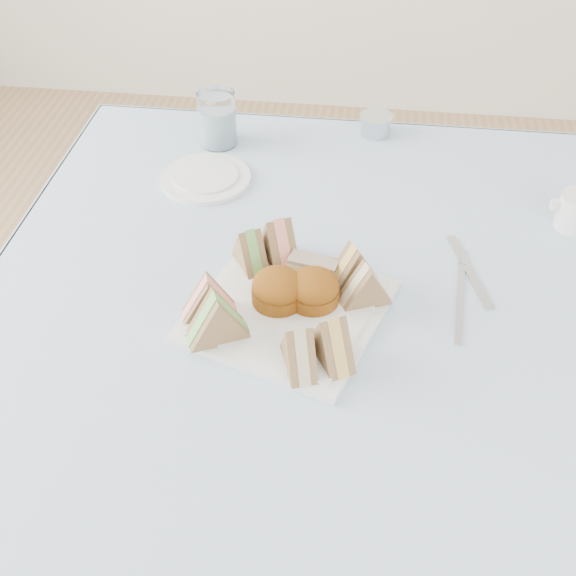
# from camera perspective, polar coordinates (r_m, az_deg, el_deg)

# --- Properties ---
(floor) EXTENTS (4.00, 4.00, 0.00)m
(floor) POSITION_cam_1_polar(r_m,az_deg,el_deg) (1.68, 1.69, -19.08)
(floor) COLOR #9E7751
(floor) RESTS_ON ground
(table) EXTENTS (0.90, 0.90, 0.74)m
(table) POSITION_cam_1_polar(r_m,az_deg,el_deg) (1.37, 2.00, -11.52)
(table) COLOR brown
(table) RESTS_ON floor
(tablecloth) EXTENTS (1.02, 1.02, 0.01)m
(tablecloth) POSITION_cam_1_polar(r_m,az_deg,el_deg) (1.09, 2.46, 0.24)
(tablecloth) COLOR #8BA2C4
(tablecloth) RESTS_ON table
(serving_plate) EXTENTS (0.32, 0.32, 0.01)m
(serving_plate) POSITION_cam_1_polar(r_m,az_deg,el_deg) (1.04, 0.00, -1.81)
(serving_plate) COLOR silver
(serving_plate) RESTS_ON tablecloth
(sandwich_fl_a) EXTENTS (0.08, 0.06, 0.07)m
(sandwich_fl_a) POSITION_cam_1_polar(r_m,az_deg,el_deg) (1.01, -6.30, -0.68)
(sandwich_fl_a) COLOR brown
(sandwich_fl_a) RESTS_ON serving_plate
(sandwich_fl_b) EXTENTS (0.10, 0.07, 0.08)m
(sandwich_fl_b) POSITION_cam_1_polar(r_m,az_deg,el_deg) (0.97, -5.65, -2.22)
(sandwich_fl_b) COLOR brown
(sandwich_fl_b) RESTS_ON serving_plate
(sandwich_fr_a) EXTENTS (0.07, 0.09, 0.07)m
(sandwich_fr_a) POSITION_cam_1_polar(r_m,az_deg,el_deg) (0.94, 3.47, -3.96)
(sandwich_fr_a) COLOR brown
(sandwich_fr_a) RESTS_ON serving_plate
(sandwich_fr_b) EXTENTS (0.06, 0.08, 0.07)m
(sandwich_fr_b) POSITION_cam_1_polar(r_m,az_deg,el_deg) (0.93, 0.87, -4.70)
(sandwich_fr_b) COLOR brown
(sandwich_fr_b) RESTS_ON serving_plate
(sandwich_bl_a) EXTENTS (0.07, 0.08, 0.07)m
(sandwich_bl_a) POSITION_cam_1_polar(r_m,az_deg,el_deg) (1.09, -3.01, 3.18)
(sandwich_bl_a) COLOR brown
(sandwich_bl_a) RESTS_ON serving_plate
(sandwich_bl_b) EXTENTS (0.08, 0.09, 0.08)m
(sandwich_bl_b) POSITION_cam_1_polar(r_m,az_deg,el_deg) (1.09, -0.74, 3.86)
(sandwich_bl_b) COLOR brown
(sandwich_bl_b) RESTS_ON serving_plate
(sandwich_br_a) EXTENTS (0.08, 0.06, 0.07)m
(sandwich_br_a) POSITION_cam_1_polar(r_m,az_deg,el_deg) (1.03, 6.16, 0.35)
(sandwich_br_a) COLOR brown
(sandwich_br_a) RESTS_ON serving_plate
(sandwich_br_b) EXTENTS (0.08, 0.07, 0.07)m
(sandwich_br_b) POSITION_cam_1_polar(r_m,az_deg,el_deg) (1.06, 5.18, 1.89)
(sandwich_br_b) COLOR brown
(sandwich_br_b) RESTS_ON serving_plate
(scone_left) EXTENTS (0.09, 0.09, 0.05)m
(scone_left) POSITION_cam_1_polar(r_m,az_deg,el_deg) (1.03, -0.80, -0.06)
(scone_left) COLOR #8F4B14
(scone_left) RESTS_ON serving_plate
(scone_right) EXTENTS (0.08, 0.08, 0.05)m
(scone_right) POSITION_cam_1_polar(r_m,az_deg,el_deg) (1.03, 2.03, -0.08)
(scone_right) COLOR #8F4B14
(scone_right) RESTS_ON serving_plate
(pastry_slice) EXTENTS (0.08, 0.04, 0.03)m
(pastry_slice) POSITION_cam_1_polar(r_m,az_deg,el_deg) (1.07, 2.02, 1.57)
(pastry_slice) COLOR #C7BB82
(pastry_slice) RESTS_ON serving_plate
(side_plate) EXTENTS (0.17, 0.17, 0.01)m
(side_plate) POSITION_cam_1_polar(r_m,az_deg,el_deg) (1.32, -6.51, 8.60)
(side_plate) COLOR silver
(side_plate) RESTS_ON tablecloth
(water_glass) EXTENTS (0.09, 0.09, 0.10)m
(water_glass) POSITION_cam_1_polar(r_m,az_deg,el_deg) (1.41, -5.61, 13.18)
(water_glass) COLOR white
(water_glass) RESTS_ON tablecloth
(tea_strainer) EXTENTS (0.08, 0.08, 0.04)m
(tea_strainer) POSITION_cam_1_polar(r_m,az_deg,el_deg) (1.46, 6.95, 12.61)
(tea_strainer) COLOR #BABCC4
(tea_strainer) RESTS_ON tablecloth
(knife) EXTENTS (0.06, 0.17, 0.00)m
(knife) POSITION_cam_1_polar(r_m,az_deg,el_deg) (1.15, 14.12, 1.33)
(knife) COLOR #BABCC4
(knife) RESTS_ON tablecloth
(fork) EXTENTS (0.02, 0.18, 0.00)m
(fork) POSITION_cam_1_polar(r_m,az_deg,el_deg) (1.09, 13.43, -1.11)
(fork) COLOR #BABCC4
(fork) RESTS_ON tablecloth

